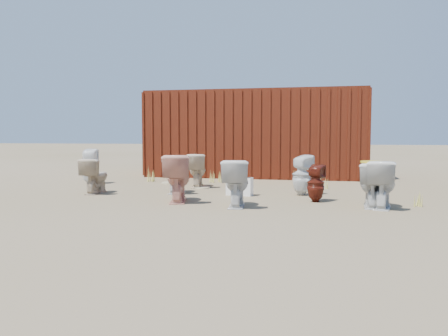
% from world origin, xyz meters
% --- Properties ---
extents(ground, '(100.00, 100.00, 0.00)m').
position_xyz_m(ground, '(0.00, 0.00, 0.00)').
color(ground, brown).
rests_on(ground, ground).
extents(shipping_container, '(6.00, 2.40, 2.40)m').
position_xyz_m(shipping_container, '(0.00, 5.20, 1.20)').
color(shipping_container, '#43110B').
rests_on(shipping_container, ground).
extents(toilet_front_a, '(0.39, 0.69, 0.70)m').
position_xyz_m(toilet_front_a, '(-1.06, 0.97, 0.35)').
color(toilet_front_a, silver).
rests_on(toilet_front_a, ground).
extents(toilet_front_pink, '(0.64, 0.90, 0.83)m').
position_xyz_m(toilet_front_pink, '(-0.68, -0.16, 0.42)').
color(toilet_front_pink, '#DD9680').
rests_on(toilet_front_pink, ground).
extents(toilet_front_c, '(0.50, 0.79, 0.77)m').
position_xyz_m(toilet_front_c, '(0.42, -0.46, 0.39)').
color(toilet_front_c, silver).
rests_on(toilet_front_c, ground).
extents(toilet_front_maroon, '(0.37, 0.38, 0.66)m').
position_xyz_m(toilet_front_maroon, '(1.70, 0.32, 0.33)').
color(toilet_front_maroon, '#56190E').
rests_on(toilet_front_maroon, ground).
extents(toilet_front_e, '(0.57, 0.82, 0.77)m').
position_xyz_m(toilet_front_e, '(2.74, -0.13, 0.38)').
color(toilet_front_e, silver).
rests_on(toilet_front_e, ground).
extents(toilet_back_a, '(0.47, 0.47, 0.84)m').
position_xyz_m(toilet_back_a, '(-3.60, 2.10, 0.42)').
color(toilet_back_a, white).
rests_on(toilet_back_a, ground).
extents(toilet_back_beige_left, '(0.41, 0.70, 0.71)m').
position_xyz_m(toilet_back_beige_left, '(-2.63, 0.56, 0.35)').
color(toilet_back_beige_left, '#C2AD8E').
rests_on(toilet_back_beige_left, ground).
extents(toilet_back_beige_right, '(0.54, 0.80, 0.75)m').
position_xyz_m(toilet_back_beige_right, '(-0.93, 2.05, 0.38)').
color(toilet_back_beige_right, beige).
rests_on(toilet_back_beige_right, ground).
extents(toilet_back_yellowlid, '(0.45, 0.74, 0.72)m').
position_xyz_m(toilet_back_yellowlid, '(2.58, -0.06, 0.36)').
color(toilet_back_yellowlid, silver).
rests_on(toilet_back_yellowlid, ground).
extents(toilet_back_e, '(0.50, 0.50, 0.79)m').
position_xyz_m(toilet_back_e, '(1.43, 1.14, 0.39)').
color(toilet_back_e, white).
rests_on(toilet_back_e, ground).
extents(yellow_lid, '(0.37, 0.46, 0.02)m').
position_xyz_m(yellow_lid, '(2.58, -0.06, 0.74)').
color(yellow_lid, gold).
rests_on(yellow_lid, toilet_back_yellowlid).
extents(loose_tank, '(0.52, 0.27, 0.35)m').
position_xyz_m(loose_tank, '(0.25, 0.88, 0.17)').
color(loose_tank, white).
rests_on(loose_tank, ground).
extents(loose_lid_near, '(0.44, 0.54, 0.02)m').
position_xyz_m(loose_lid_near, '(-1.80, 2.68, 0.01)').
color(loose_lid_near, '#C1BA8C').
rests_on(loose_lid_near, ground).
extents(loose_lid_far, '(0.52, 0.58, 0.02)m').
position_xyz_m(loose_lid_far, '(-0.78, 1.92, 0.01)').
color(loose_lid_far, beige).
rests_on(loose_lid_far, ground).
extents(weed_clump_a, '(0.36, 0.36, 0.34)m').
position_xyz_m(weed_clump_a, '(-2.30, 2.98, 0.17)').
color(weed_clump_a, '#C2B84D').
rests_on(weed_clump_a, ground).
extents(weed_clump_b, '(0.32, 0.32, 0.26)m').
position_xyz_m(weed_clump_b, '(0.03, 2.40, 0.13)').
color(weed_clump_b, '#C2B84D').
rests_on(weed_clump_b, ground).
extents(weed_clump_c, '(0.36, 0.36, 0.29)m').
position_xyz_m(weed_clump_c, '(1.78, 2.42, 0.14)').
color(weed_clump_c, '#C2B84D').
rests_on(weed_clump_c, ground).
extents(weed_clump_d, '(0.30, 0.30, 0.29)m').
position_xyz_m(weed_clump_d, '(-0.71, 3.12, 0.15)').
color(weed_clump_d, '#C2B84D').
rests_on(weed_clump_d, ground).
extents(weed_clump_e, '(0.34, 0.34, 0.32)m').
position_xyz_m(weed_clump_e, '(1.27, 3.42, 0.16)').
color(weed_clump_e, '#C2B84D').
rests_on(weed_clump_e, ground).
extents(weed_clump_f, '(0.28, 0.28, 0.23)m').
position_xyz_m(weed_clump_f, '(3.33, 0.17, 0.12)').
color(weed_clump_f, '#C2B84D').
rests_on(weed_clump_f, ground).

